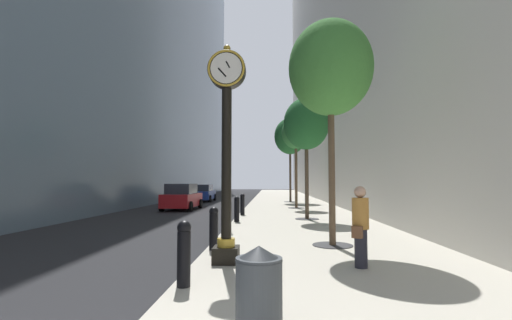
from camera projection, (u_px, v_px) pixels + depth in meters
name	position (u px, v px, depth m)	size (l,w,h in m)	color
ground_plane	(249.00, 205.00, 28.98)	(110.00, 110.00, 0.00)	#262628
sidewalk_right	(287.00, 202.00, 31.85)	(6.37, 80.00, 0.14)	beige
street_clock	(227.00, 141.00, 7.89)	(0.84, 0.55, 4.81)	black
bollard_nearest	(184.00, 252.00, 6.04)	(0.24, 0.24, 1.10)	black
bollard_second	(214.00, 227.00, 9.23)	(0.24, 0.24, 1.10)	black
bollard_third	(228.00, 215.00, 12.42)	(0.24, 0.24, 1.10)	black
bollard_fourth	(237.00, 208.00, 15.62)	(0.24, 0.24, 1.10)	black
bollard_fifth	(242.00, 204.00, 18.81)	(0.24, 0.24, 1.10)	black
street_tree_near	(330.00, 69.00, 10.13)	(2.36, 2.36, 6.32)	#333335
street_tree_mid_near	(306.00, 124.00, 16.92)	(2.14, 2.14, 5.70)	#333335
street_tree_mid_far	(296.00, 134.00, 23.77)	(1.88, 1.88, 6.05)	#333335
street_tree_far	(290.00, 137.00, 30.62)	(2.68, 2.68, 7.13)	#333335
trash_bin	(259.00, 293.00, 3.96)	(0.53, 0.53, 1.05)	#383D42
pedestrian_walking	(360.00, 225.00, 7.37)	(0.47, 0.52, 1.66)	#23232D
car_blue_near	(203.00, 193.00, 33.63)	(1.97, 4.39, 1.58)	navy
car_red_mid	(182.00, 197.00, 23.89)	(2.13, 4.22, 1.73)	#AD191E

